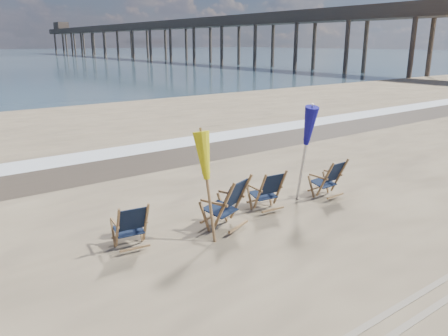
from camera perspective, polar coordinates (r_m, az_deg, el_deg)
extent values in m
cube|color=silver|center=(14.68, -14.29, 1.96)|extent=(200.00, 1.40, 0.01)
cube|color=#42362A|center=(13.34, -11.81, 0.71)|extent=(200.00, 2.60, 0.00)
cylinder|color=olive|center=(7.75, -2.03, -2.55)|extent=(0.06, 0.06, 1.98)
cone|color=yellow|center=(7.60, -2.06, 1.13)|extent=(0.30, 0.30, 0.85)
cylinder|color=#A5A5AD|center=(9.71, 10.37, 1.78)|extent=(0.06, 0.06, 2.22)
cone|color=navy|center=(9.57, 10.56, 5.45)|extent=(0.30, 0.30, 0.85)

